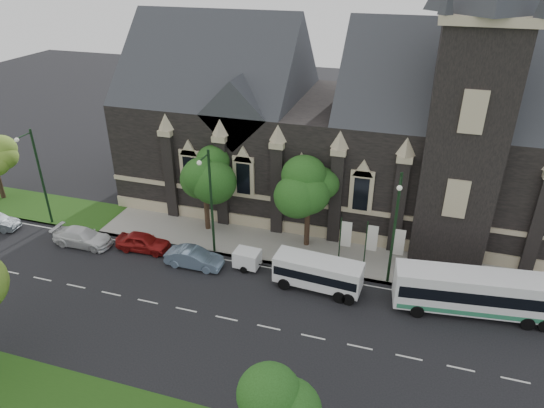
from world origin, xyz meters
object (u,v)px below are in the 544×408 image
at_px(tree_walk_right, 312,182).
at_px(sedan, 194,258).
at_px(street_lamp_far, 39,173).
at_px(tour_coach, 477,292).
at_px(car_far_white, 83,237).
at_px(street_lamp_mid, 210,198).
at_px(tree_walk_left, 207,170).
at_px(street_lamp_near, 395,225).
at_px(car_far_red, 143,242).
at_px(banner_flag_right, 397,245).
at_px(shuttle_bus, 318,272).
at_px(tree_park_east, 273,401).
at_px(banner_flag_left, 344,236).
at_px(box_trailer, 247,258).
at_px(banner_flag_center, 370,240).

relative_size(tree_walk_right, sedan, 1.71).
distance_m(street_lamp_far, tour_coach, 36.08).
bearing_deg(car_far_white, street_lamp_mid, -80.91).
height_order(tree_walk_left, street_lamp_near, street_lamp_near).
relative_size(tour_coach, car_far_red, 2.45).
xyz_separation_m(street_lamp_mid, sedan, (-0.71, -2.09, -4.36)).
xyz_separation_m(tree_walk_right, car_far_white, (-18.21, -5.63, -5.08)).
bearing_deg(tour_coach, banner_flag_right, 141.38).
relative_size(tree_walk_right, shuttle_bus, 1.20).
relative_size(tree_park_east, tree_walk_left, 0.82).
height_order(tree_walk_right, banner_flag_right, tree_walk_right).
bearing_deg(tree_walk_left, tour_coach, -13.31).
distance_m(banner_flag_left, box_trailer, 7.71).
bearing_deg(tree_walk_right, tree_walk_left, -179.94).
bearing_deg(tree_walk_left, box_trailer, -42.31).
relative_size(tree_walk_left, street_lamp_near, 0.85).
height_order(street_lamp_far, banner_flag_center, street_lamp_far).
distance_m(tree_walk_left, tour_coach, 22.64).
bearing_deg(sedan, tree_walk_right, -54.74).
bearing_deg(tree_walk_right, banner_flag_right, -13.60).
height_order(tree_walk_left, car_far_white, tree_walk_left).
height_order(banner_flag_right, sedan, banner_flag_right).
height_order(tree_walk_right, tour_coach, tree_walk_right).
bearing_deg(street_lamp_mid, shuttle_bus, -12.46).
distance_m(banner_flag_left, car_far_white, 21.71).
bearing_deg(tree_park_east, street_lamp_far, 147.90).
xyz_separation_m(tour_coach, shuttle_bus, (-10.73, -0.50, -0.29)).
bearing_deg(street_lamp_mid, banner_flag_center, 8.82).
height_order(tree_walk_right, shuttle_bus, tree_walk_right).
distance_m(tree_walk_right, tour_coach, 14.28).
xyz_separation_m(tree_walk_left, shuttle_bus, (10.96, -5.63, -4.30)).
bearing_deg(shuttle_bus, banner_flag_left, 78.14).
bearing_deg(banner_flag_right, street_lamp_near, -98.56).
distance_m(tree_park_east, car_far_red, 22.33).
bearing_deg(tour_coach, tree_walk_left, 159.55).
distance_m(street_lamp_far, car_far_red, 11.22).
relative_size(banner_flag_left, banner_flag_center, 1.00).
xyz_separation_m(tree_park_east, street_lamp_near, (3.82, 16.42, 0.49)).
xyz_separation_m(street_lamp_mid, car_far_red, (-5.73, -1.22, -4.35)).
bearing_deg(banner_flag_center, sedan, -162.90).
relative_size(tree_park_east, box_trailer, 2.20).
xyz_separation_m(box_trailer, sedan, (-4.05, -1.02, -0.10)).
bearing_deg(banner_flag_center, street_lamp_far, -176.14).
height_order(tree_walk_right, box_trailer, tree_walk_right).
height_order(tree_walk_right, street_lamp_far, street_lamp_far).
xyz_separation_m(street_lamp_mid, car_far_white, (-11.00, -2.01, -4.38)).
xyz_separation_m(tree_walk_left, car_far_red, (-3.93, -4.83, -4.97)).
bearing_deg(tree_walk_left, banner_flag_left, -8.02).
height_order(tree_walk_left, car_far_red, tree_walk_left).
distance_m(street_lamp_far, shuttle_bus, 25.51).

